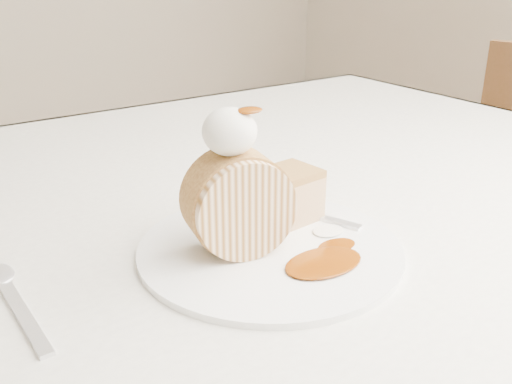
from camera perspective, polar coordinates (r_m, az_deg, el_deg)
table at (r=0.76m, az=-6.14°, el=-5.93°), size 1.40×0.90×0.75m
plate at (r=0.57m, az=1.41°, el=-5.66°), size 0.29×0.29×0.01m
roulade_slice at (r=0.54m, az=-1.72°, el=-1.17°), size 0.11×0.07×0.10m
cake_chunk at (r=0.62m, az=3.32°, el=-0.57°), size 0.06×0.06×0.05m
whipped_cream at (r=0.52m, az=-2.66°, el=6.07°), size 0.05×0.05×0.04m
caramel_drizzle at (r=0.51m, az=-0.68°, el=8.78°), size 0.03×0.02×0.01m
caramel_pool at (r=0.54m, az=6.78°, el=-7.00°), size 0.09×0.06×0.00m
fork at (r=0.63m, az=5.82°, el=-2.35°), size 0.08×0.15×0.00m
spoon at (r=0.51m, az=-22.16°, el=-11.48°), size 0.03×0.15×0.00m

